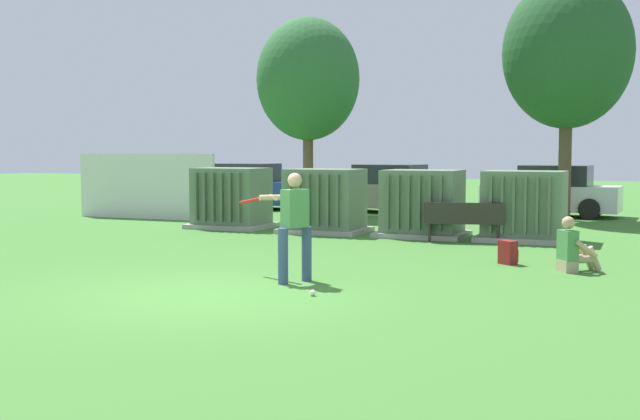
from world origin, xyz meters
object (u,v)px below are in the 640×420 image
object	(u,v)px
park_bench	(464,219)
parked_car_right_of_center	(552,192)
backpack	(508,253)
sports_ball	(313,293)
parked_car_left_of_center	(387,190)
transformer_mid_east	(423,204)
batter	(293,221)
transformer_east	(524,207)
seated_spectator	(573,250)
transformer_mid_west	(325,202)
transformer_west	(232,199)
parked_car_leftmost	(244,187)

from	to	relation	value
park_bench	parked_car_right_of_center	world-z (taller)	parked_car_right_of_center
backpack	parked_car_right_of_center	xyz separation A→B (m)	(-0.49, 11.46, 0.54)
sports_ball	backpack	bearing A→B (deg)	64.30
parked_car_left_of_center	sports_ball	bearing A→B (deg)	-76.18
transformer_mid_east	batter	world-z (taller)	batter
transformer_mid_east	park_bench	xyz separation A→B (m)	(1.20, -0.86, -0.25)
transformer_mid_east	parked_car_right_of_center	distance (m)	7.79
transformer_east	seated_spectator	xyz separation A→B (m)	(1.47, -4.50, -0.41)
seated_spectator	batter	bearing A→B (deg)	-144.67
transformer_mid_west	transformer_east	size ratio (longest dim) A/B	1.00
transformer_west	seated_spectator	world-z (taller)	transformer_west
backpack	parked_car_leftmost	distance (m)	15.60
transformer_east	park_bench	world-z (taller)	transformer_east
transformer_west	seated_spectator	distance (m)	10.36
park_bench	sports_ball	bearing A→B (deg)	-94.35
transformer_mid_east	parked_car_leftmost	xyz separation A→B (m)	(-8.52, 6.82, -0.04)
batter	seated_spectator	distance (m)	4.96
parked_car_leftmost	transformer_mid_east	bearing A→B (deg)	-38.66
transformer_mid_east	sports_ball	xyz separation A→B (m)	(0.63, -8.30, -0.74)
transformer_mid_west	sports_ball	bearing A→B (deg)	-68.98
transformer_mid_east	sports_ball	world-z (taller)	transformer_mid_east
backpack	parked_car_leftmost	xyz separation A→B (m)	(-11.23, 10.81, 0.54)
transformer_mid_east	backpack	size ratio (longest dim) A/B	4.77
transformer_east	seated_spectator	bearing A→B (deg)	-71.95
park_bench	backpack	bearing A→B (deg)	-64.20
transformer_mid_east	transformer_east	distance (m)	2.42
parked_car_leftmost	seated_spectator	bearing A→B (deg)	-42.27
transformer_mid_east	seated_spectator	bearing A→B (deg)	-48.95
park_bench	backpack	xyz separation A→B (m)	(1.51, -3.13, -0.32)
sports_ball	parked_car_left_of_center	xyz separation A→B (m)	(-3.73, 15.15, 0.71)
transformer_mid_east	parked_car_left_of_center	size ratio (longest dim) A/B	0.48
transformer_east	parked_car_left_of_center	size ratio (longest dim) A/B	0.48
parked_car_left_of_center	seated_spectator	bearing A→B (deg)	-58.32
transformer_east	batter	distance (m)	7.78
transformer_west	transformer_east	xyz separation A→B (m)	(7.78, -0.14, 0.00)
transformer_mid_west	seated_spectator	size ratio (longest dim) A/B	2.18
batter	parked_car_right_of_center	distance (m)	14.96
transformer_west	parked_car_right_of_center	world-z (taller)	same
transformer_east	backpack	xyz separation A→B (m)	(0.29, -4.03, -0.57)
transformer_mid_east	transformer_east	bearing A→B (deg)	0.99
seated_spectator	transformer_west	bearing A→B (deg)	153.33
parked_car_right_of_center	backpack	bearing A→B (deg)	-87.53
transformer_west	backpack	world-z (taller)	transformer_west
seated_spectator	transformer_mid_west	bearing A→B (deg)	145.42
transformer_mid_east	parked_car_left_of_center	xyz separation A→B (m)	(-3.09, 6.85, -0.04)
parked_car_left_of_center	parked_car_leftmost	bearing A→B (deg)	-179.71
transformer_west	backpack	distance (m)	9.11
sports_ball	transformer_west	bearing A→B (deg)	125.24
transformer_mid_west	park_bench	bearing A→B (deg)	-12.57
seated_spectator	parked_car_left_of_center	world-z (taller)	parked_car_left_of_center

